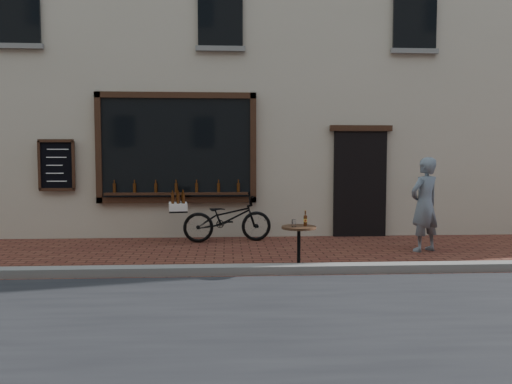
{
  "coord_description": "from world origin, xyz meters",
  "views": [
    {
      "loc": [
        -0.88,
        -6.81,
        1.66
      ],
      "look_at": [
        -0.41,
        1.2,
        1.1
      ],
      "focal_mm": 35.0,
      "sensor_mm": 36.0,
      "label": 1
    }
  ],
  "objects": [
    {
      "name": "bistro_table",
      "position": [
        0.17,
        0.35,
        0.47
      ],
      "size": [
        0.51,
        0.51,
        0.88
      ],
      "color": "black",
      "rests_on": "ground"
    },
    {
      "name": "cargo_bicycle",
      "position": [
        -0.91,
        2.94,
        0.47
      ],
      "size": [
        2.05,
        0.82,
        0.98
      ],
      "rotation": [
        0.0,
        0.0,
        1.7
      ],
      "color": "black",
      "rests_on": "ground"
    },
    {
      "name": "ground",
      "position": [
        0.0,
        0.0,
        0.0
      ],
      "size": [
        90.0,
        90.0,
        0.0
      ],
      "primitive_type": "plane",
      "color": "#54251B",
      "rests_on": "ground"
    },
    {
      "name": "shop_building",
      "position": [
        0.0,
        6.5,
        5.0
      ],
      "size": [
        28.0,
        6.2,
        10.0
      ],
      "color": "#B9A992",
      "rests_on": "ground"
    },
    {
      "name": "pedestrian",
      "position": [
        2.6,
        1.73,
        0.83
      ],
      "size": [
        0.72,
        0.63,
        1.66
      ],
      "primitive_type": "imported",
      "rotation": [
        0.0,
        0.0,
        3.6
      ],
      "color": "slate",
      "rests_on": "ground"
    },
    {
      "name": "kerb",
      "position": [
        0.0,
        0.2,
        0.06
      ],
      "size": [
        90.0,
        0.25,
        0.12
      ],
      "primitive_type": "cube",
      "color": "slate",
      "rests_on": "ground"
    }
  ]
}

